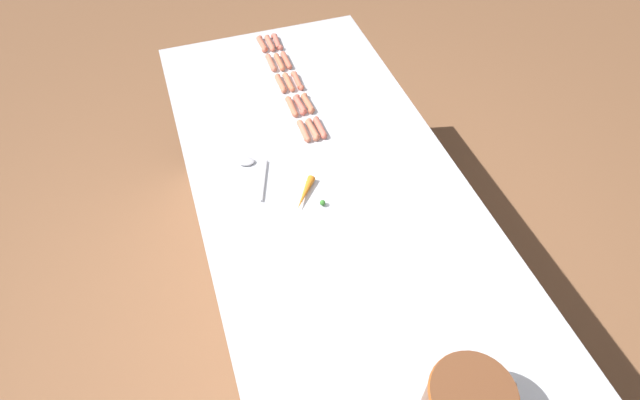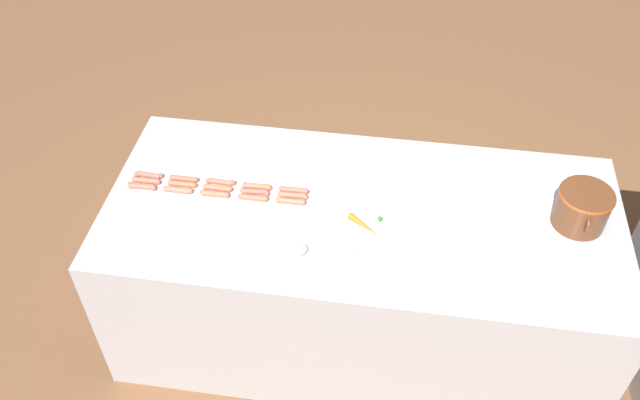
% 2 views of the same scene
% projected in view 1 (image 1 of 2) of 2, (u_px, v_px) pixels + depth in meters
% --- Properties ---
extents(ground_plane, '(20.00, 20.00, 0.00)m').
position_uv_depth(ground_plane, '(328.00, 297.00, 2.74)').
color(ground_plane, brown).
extents(griddle_counter, '(1.07, 2.37, 0.89)m').
position_uv_depth(griddle_counter, '(329.00, 250.00, 2.40)').
color(griddle_counter, '#BCBCC1').
rests_on(griddle_counter, ground_plane).
extents(hot_dog_0, '(0.03, 0.14, 0.03)m').
position_uv_depth(hot_dog_0, '(277.00, 42.00, 2.69)').
color(hot_dog_0, '#CA6655').
rests_on(hot_dog_0, griddle_counter).
extents(hot_dog_1, '(0.03, 0.14, 0.03)m').
position_uv_depth(hot_dog_1, '(286.00, 60.00, 2.59)').
color(hot_dog_1, '#D0664D').
rests_on(hot_dog_1, griddle_counter).
extents(hot_dog_2, '(0.03, 0.14, 0.03)m').
position_uv_depth(hot_dog_2, '(297.00, 81.00, 2.48)').
color(hot_dog_2, '#D7684F').
rests_on(hot_dog_2, griddle_counter).
extents(hot_dog_3, '(0.03, 0.14, 0.03)m').
position_uv_depth(hot_dog_3, '(308.00, 103.00, 2.37)').
color(hot_dog_3, '#CB6E4D').
rests_on(hot_dog_3, griddle_counter).
extents(hot_dog_4, '(0.03, 0.14, 0.03)m').
position_uv_depth(hot_dog_4, '(320.00, 127.00, 2.26)').
color(hot_dog_4, '#D06451').
rests_on(hot_dog_4, griddle_counter).
extents(hot_dog_5, '(0.03, 0.14, 0.03)m').
position_uv_depth(hot_dog_5, '(270.00, 43.00, 2.69)').
color(hot_dog_5, '#CE6E55').
rests_on(hot_dog_5, griddle_counter).
extents(hot_dog_6, '(0.03, 0.14, 0.03)m').
position_uv_depth(hot_dog_6, '(279.00, 62.00, 2.58)').
color(hot_dog_6, '#CC704D').
rests_on(hot_dog_6, griddle_counter).
extents(hot_dog_7, '(0.03, 0.14, 0.03)m').
position_uv_depth(hot_dog_7, '(289.00, 82.00, 2.47)').
color(hot_dog_7, '#D3714E').
rests_on(hot_dog_7, griddle_counter).
extents(hot_dog_8, '(0.03, 0.14, 0.03)m').
position_uv_depth(hot_dog_8, '(300.00, 105.00, 2.36)').
color(hot_dog_8, '#D46654').
rests_on(hot_dog_8, griddle_counter).
extents(hot_dog_9, '(0.03, 0.14, 0.03)m').
position_uv_depth(hot_dog_9, '(312.00, 129.00, 2.25)').
color(hot_dog_9, '#CB7153').
rests_on(hot_dog_9, griddle_counter).
extents(hot_dog_10, '(0.03, 0.14, 0.03)m').
position_uv_depth(hot_dog_10, '(262.00, 44.00, 2.68)').
color(hot_dog_10, '#D3684E').
rests_on(hot_dog_10, griddle_counter).
extents(hot_dog_11, '(0.03, 0.14, 0.03)m').
position_uv_depth(hot_dog_11, '(271.00, 63.00, 2.57)').
color(hot_dog_11, '#CD7156').
rests_on(hot_dog_11, griddle_counter).
extents(hot_dog_12, '(0.03, 0.14, 0.03)m').
position_uv_depth(hot_dog_12, '(281.00, 83.00, 2.47)').
color(hot_dog_12, '#D26D4F').
rests_on(hot_dog_12, griddle_counter).
extents(hot_dog_13, '(0.03, 0.14, 0.03)m').
position_uv_depth(hot_dog_13, '(292.00, 107.00, 2.35)').
color(hot_dog_13, '#CA6B4C').
rests_on(hot_dog_13, griddle_counter).
extents(hot_dog_14, '(0.03, 0.14, 0.03)m').
position_uv_depth(hot_dog_14, '(304.00, 131.00, 2.25)').
color(hot_dog_14, '#CB7053').
rests_on(hot_dog_14, griddle_counter).
extents(serving_spoon, '(0.13, 0.27, 0.02)m').
position_uv_depth(serving_spoon, '(252.00, 168.00, 2.11)').
color(serving_spoon, '#B7B7BC').
rests_on(serving_spoon, griddle_counter).
extents(carrot, '(0.13, 0.16, 0.03)m').
position_uv_depth(carrot, '(306.00, 194.00, 2.01)').
color(carrot, orange).
rests_on(carrot, griddle_counter).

